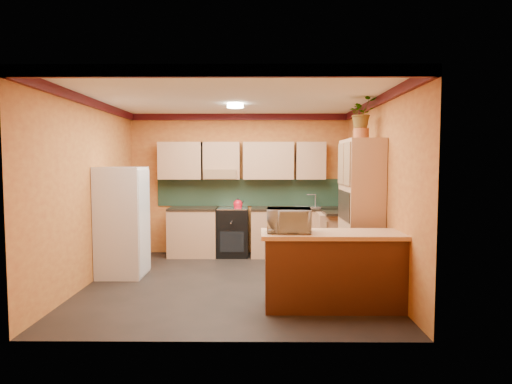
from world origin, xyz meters
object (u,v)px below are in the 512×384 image
(stove, at_px, (233,232))
(microwave, at_px, (289,220))
(pantry, at_px, (361,212))
(base_cabinets_back, at_px, (266,233))
(fridge, at_px, (122,222))
(breakfast_bar, at_px, (339,272))

(stove, bearing_deg, microwave, -73.53)
(pantry, bearing_deg, base_cabinets_back, 126.18)
(pantry, bearing_deg, stove, 136.97)
(pantry, distance_m, microwave, 1.54)
(fridge, bearing_deg, base_cabinets_back, 32.61)
(microwave, bearing_deg, base_cabinets_back, 97.31)
(breakfast_bar, bearing_deg, base_cabinets_back, 106.32)
(base_cabinets_back, xyz_separation_m, fridge, (-2.25, -1.44, 0.41))
(stove, xyz_separation_m, breakfast_bar, (1.47, -2.90, -0.02))
(base_cabinets_back, bearing_deg, fridge, -147.39)
(breakfast_bar, bearing_deg, stove, 116.95)
(stove, relative_size, microwave, 1.74)
(stove, bearing_deg, base_cabinets_back, 0.00)
(stove, relative_size, fridge, 0.54)
(fridge, xyz_separation_m, pantry, (3.60, -0.40, 0.20))
(base_cabinets_back, distance_m, stove, 0.63)
(base_cabinets_back, bearing_deg, pantry, -53.82)
(microwave, bearing_deg, breakfast_bar, 2.74)
(stove, xyz_separation_m, pantry, (1.97, -1.84, 0.59))
(breakfast_bar, distance_m, microwave, 0.89)
(breakfast_bar, bearing_deg, microwave, 180.00)
(base_cabinets_back, height_order, stove, stove)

